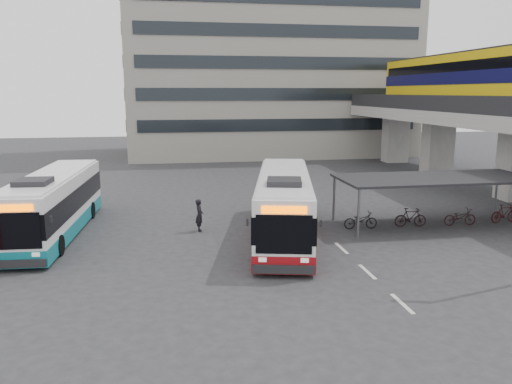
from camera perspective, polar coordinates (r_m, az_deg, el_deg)
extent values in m
plane|color=#28282B|center=(21.92, 3.51, -6.77)|extent=(120.00, 120.00, 0.00)
cube|color=gray|center=(44.26, 20.03, 4.83)|extent=(2.20, 1.60, 4.60)
cube|color=gray|center=(51.34, 15.65, 5.90)|extent=(2.20, 1.60, 4.60)
cube|color=gray|center=(38.97, 24.64, 7.75)|extent=(8.00, 32.00, 0.90)
cube|color=black|center=(36.97, 19.89, 9.52)|extent=(0.35, 32.00, 1.10)
cube|color=gold|center=(41.90, 22.21, 11.62)|extent=(2.90, 20.00, 3.90)
cube|color=#0A0935|center=(41.91, 22.23, 11.89)|extent=(2.98, 20.02, 0.90)
cube|color=black|center=(41.93, 22.32, 12.98)|extent=(2.96, 19.20, 0.70)
cube|color=black|center=(41.98, 22.42, 14.27)|extent=(2.70, 19.60, 0.25)
cylinder|color=#595B60|center=(27.06, 8.90, -0.75)|extent=(0.12, 0.12, 2.40)
cylinder|color=#595B60|center=(31.41, 25.75, -0.07)|extent=(0.12, 0.12, 2.40)
cylinder|color=#595B60|center=(23.76, 11.62, -2.54)|extent=(0.12, 0.12, 2.40)
cube|color=black|center=(27.14, 19.86, 1.50)|extent=(10.00, 4.00, 0.12)
imported|color=black|center=(25.85, 11.78, -3.13)|extent=(1.71, 0.60, 0.90)
imported|color=black|center=(26.91, 17.09, -2.72)|extent=(1.66, 0.47, 1.00)
imported|color=black|center=(28.20, 21.95, -2.51)|extent=(1.71, 0.60, 0.90)
imported|color=black|center=(29.66, 26.36, -2.13)|extent=(1.66, 0.47, 1.00)
cube|color=gray|center=(57.58, 1.32, 17.03)|extent=(30.00, 15.00, 25.00)
cube|color=beige|center=(17.41, 16.37, -12.14)|extent=(0.15, 1.60, 0.01)
cube|color=beige|center=(19.94, 12.60, -8.88)|extent=(0.15, 1.60, 0.01)
cube|color=beige|center=(22.59, 9.74, -6.34)|extent=(0.15, 1.60, 0.01)
cube|color=white|center=(23.65, 3.20, -1.18)|extent=(4.72, 11.32, 2.54)
cube|color=maroon|center=(23.94, 3.17, -3.93)|extent=(4.77, 11.36, 0.69)
cube|color=black|center=(23.63, 3.20, -0.90)|extent=(4.79, 11.35, 1.06)
cube|color=#FF6100|center=(18.05, 3.24, -2.05)|extent=(1.62, 0.44, 0.28)
cube|color=black|center=(20.65, 3.24, 1.15)|extent=(1.70, 1.75, 0.26)
cylinder|color=black|center=(20.58, 0.09, -6.61)|extent=(0.47, 0.96, 0.92)
cylinder|color=black|center=(26.97, 5.49, -2.31)|extent=(0.47, 0.96, 0.92)
cube|color=white|center=(25.96, -22.11, -0.99)|extent=(2.88, 10.85, 2.46)
cube|color=#0D6F7B|center=(26.21, -21.92, -3.43)|extent=(2.92, 10.89, 0.67)
cube|color=black|center=(25.93, -22.13, -0.75)|extent=(2.94, 10.87, 1.03)
cube|color=#FF6100|center=(20.78, -26.21, -1.66)|extent=(1.60, 0.17, 0.27)
cube|color=black|center=(23.18, -24.12, 1.05)|extent=(1.45, 1.51, 0.25)
cylinder|color=black|center=(23.40, -26.64, -5.66)|extent=(0.32, 0.91, 0.89)
cylinder|color=black|center=(28.80, -18.32, -1.99)|extent=(0.32, 0.91, 0.89)
imported|color=black|center=(24.87, -6.49, -2.67)|extent=(0.42, 0.62, 1.63)
cube|color=#A30A0A|center=(29.39, -23.03, -0.45)|extent=(0.53, 0.30, 2.51)
cube|color=white|center=(29.27, -23.13, 0.80)|extent=(0.53, 0.20, 0.50)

